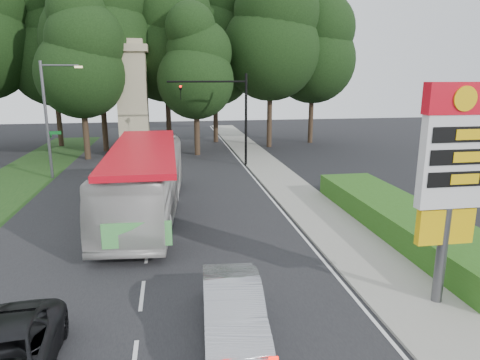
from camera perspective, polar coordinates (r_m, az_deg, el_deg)
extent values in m
cube|color=black|center=(22.20, -11.74, -4.97)|extent=(14.00, 80.00, 0.02)
cube|color=gray|center=(23.36, 9.60, -3.80)|extent=(3.00, 80.00, 0.12)
cube|color=#285316|center=(20.96, 21.04, -5.05)|extent=(3.00, 14.00, 1.20)
cylinder|color=#59595E|center=(14.71, 25.25, -9.24)|extent=(0.32, 0.32, 3.20)
cube|color=#E2B10B|center=(14.38, 25.65, -5.56)|extent=(1.80, 0.25, 1.10)
cube|color=silver|center=(13.90, 26.50, 2.27)|extent=(2.00, 0.35, 2.80)
cube|color=red|center=(13.70, 27.31, 9.67)|extent=(2.10, 0.40, 0.90)
cylinder|color=#E2B10B|center=(13.52, 27.86, 9.57)|extent=(0.70, 0.05, 0.70)
cube|color=black|center=(13.63, 27.31, 5.41)|extent=(1.70, 0.04, 0.45)
cube|color=black|center=(13.72, 27.02, 2.73)|extent=(1.70, 0.04, 0.45)
cube|color=black|center=(13.84, 26.73, 0.09)|extent=(1.70, 0.04, 0.45)
cylinder|color=black|center=(33.73, 0.80, 7.90)|extent=(0.20, 0.20, 7.20)
cylinder|color=black|center=(33.17, -4.43, 12.96)|extent=(6.00, 0.14, 0.14)
imported|color=black|center=(33.06, -7.96, 12.43)|extent=(0.18, 0.22, 1.10)
sphere|color=#FF0C05|center=(32.91, -7.94, 12.25)|extent=(0.18, 0.18, 0.18)
cylinder|color=#59595E|center=(32.27, -24.39, 7.15)|extent=(0.20, 0.20, 8.00)
cylinder|color=#59595E|center=(31.85, -22.92, 13.91)|extent=(2.40, 0.12, 0.12)
cube|color=#FFE599|center=(31.60, -20.72, 13.92)|extent=(0.50, 0.22, 0.14)
cube|color=#0C591E|center=(32.25, -23.48, 5.79)|extent=(0.85, 0.04, 0.22)
cube|color=#0C591E|center=(32.83, -24.00, 5.33)|extent=(0.04, 0.85, 0.22)
cube|color=tan|center=(39.24, -14.04, 9.64)|extent=(2.50, 2.50, 9.00)
cube|color=tan|center=(39.23, -14.46, 16.64)|extent=(3.00, 3.00, 0.60)
cube|color=tan|center=(39.26, -14.51, 17.36)|extent=(2.20, 2.20, 0.50)
cylinder|color=#2D2116|center=(47.56, -22.98, 7.43)|extent=(0.50, 0.50, 5.40)
sphere|color=black|center=(47.38, -23.62, 14.10)|extent=(8.40, 8.40, 8.40)
sphere|color=black|center=(47.55, -23.98, 17.70)|extent=(7.20, 7.20, 7.20)
sphere|color=black|center=(47.85, -24.30, 20.73)|extent=(5.40, 5.40, 5.40)
cylinder|color=#2D2116|center=(42.65, -17.69, 7.99)|extent=(0.50, 0.50, 6.48)
sphere|color=black|center=(42.58, -18.36, 16.93)|extent=(10.08, 10.08, 10.08)
sphere|color=black|center=(42.98, -18.75, 21.71)|extent=(8.64, 8.64, 8.64)
cylinder|color=#2D2116|center=(44.23, -9.51, 8.28)|extent=(0.50, 0.50, 5.94)
sphere|color=black|center=(44.09, -9.84, 16.20)|extent=(9.24, 9.24, 9.24)
sphere|color=black|center=(44.37, -10.02, 20.45)|extent=(7.92, 7.92, 7.92)
cylinder|color=#2D2116|center=(46.51, -3.27, 8.25)|extent=(0.50, 0.50, 5.22)
sphere|color=black|center=(46.31, -3.36, 14.87)|extent=(8.12, 8.12, 8.12)
sphere|color=black|center=(46.46, -3.41, 18.45)|extent=(6.96, 6.96, 6.96)
sphere|color=black|center=(46.73, -3.46, 21.47)|extent=(5.22, 5.22, 5.22)
cylinder|color=#2D2116|center=(43.37, 3.95, 8.45)|extent=(0.50, 0.50, 6.12)
sphere|color=black|center=(43.25, 4.10, 16.77)|extent=(9.52, 9.52, 9.52)
sphere|color=black|center=(43.57, 4.18, 21.24)|extent=(8.16, 8.16, 8.16)
cylinder|color=#2D2116|center=(46.68, 9.43, 8.33)|extent=(0.50, 0.50, 5.58)
sphere|color=black|center=(46.51, 9.72, 15.38)|extent=(8.68, 8.68, 8.68)
sphere|color=black|center=(46.72, 9.88, 19.18)|extent=(7.44, 7.44, 7.44)
sphere|color=black|center=(47.05, 10.02, 22.37)|extent=(5.58, 5.58, 5.58)
cylinder|color=#2D2116|center=(38.98, -19.86, 6.01)|extent=(0.50, 0.50, 4.68)
sphere|color=black|center=(38.70, -20.45, 13.08)|extent=(7.28, 7.28, 7.28)
sphere|color=black|center=(38.80, -20.78, 16.91)|extent=(6.24, 6.24, 6.24)
sphere|color=black|center=(39.02, -21.07, 20.13)|extent=(4.68, 4.68, 4.68)
cylinder|color=#2D2116|center=(38.92, -5.76, 6.48)|extent=(0.50, 0.50, 4.32)
sphere|color=black|center=(38.62, -5.92, 13.03)|extent=(6.72, 6.72, 6.72)
sphere|color=black|center=(38.67, -6.01, 16.58)|extent=(5.76, 5.76, 5.76)
sphere|color=black|center=(38.82, -6.09, 19.59)|extent=(4.32, 4.32, 4.32)
imported|color=beige|center=(22.26, -12.54, -0.18)|extent=(4.00, 13.05, 3.58)
imported|color=#9A9BA1|center=(12.27, -0.93, -16.88)|extent=(1.90, 4.72, 1.53)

